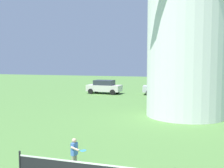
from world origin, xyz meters
name	(u,v)px	position (x,y,z in m)	size (l,w,h in m)	color
player_far	(75,152)	(-1.49, 3.30, 0.62)	(0.66, 0.58, 1.10)	#9E937F
parked_car_cream	(104,87)	(-7.65, 24.62, 0.81)	(4.00, 2.05, 1.56)	silver
parked_car_silver	(162,88)	(-1.10, 25.39, 0.81)	(4.35, 2.14, 1.56)	silver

